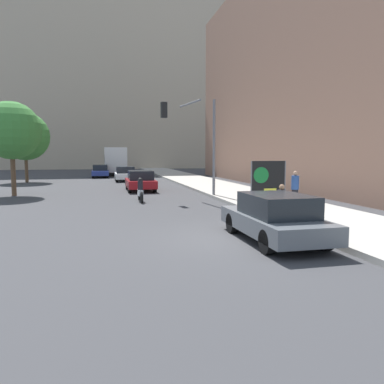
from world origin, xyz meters
name	(u,v)px	position (x,y,z in m)	size (l,w,h in m)	color
ground_plane	(233,238)	(0.00, 0.00, 0.00)	(160.00, 160.00, 0.00)	#38383A
sidewalk_curb	(222,188)	(4.45, 15.00, 0.09)	(4.37, 90.00, 0.17)	#A8A399
building_backdrop_far	(112,57)	(-2.00, 60.46, 19.96)	(52.00, 12.00, 39.92)	tan
building_backdrop_right	(314,77)	(13.48, 18.39, 8.96)	(10.00, 32.00, 17.92)	#936B56
seated_protester	(282,199)	(2.97, 2.76, 0.81)	(0.99, 0.77, 1.19)	#474C56
jogger_on_sidewalk	(295,189)	(4.56, 4.67, 0.99)	(0.34, 0.34, 1.61)	black
protest_banner	(268,181)	(3.92, 6.14, 1.24)	(1.81, 0.06, 2.04)	slate
traffic_light_pole	(195,130)	(1.30, 10.21, 3.89)	(3.23, 2.99, 5.47)	slate
parked_car_curbside	(275,218)	(1.04, -0.64, 0.70)	(1.87, 4.30, 1.39)	#565B60
car_on_road_nearest	(140,181)	(-1.34, 15.42, 0.70)	(1.87, 4.16, 1.40)	maroon
car_on_road_midblock	(125,174)	(-1.85, 25.21, 0.70)	(1.88, 4.15, 1.38)	white
car_on_road_distant	(100,171)	(-4.18, 31.54, 0.70)	(1.76, 4.42, 1.38)	navy
city_bus_on_road	(115,159)	(-2.44, 38.36, 1.90)	(2.54, 11.40, 3.30)	silver
motorcycle_on_road	(140,191)	(-1.90, 9.49, 0.55)	(0.28, 2.08, 1.28)	white
street_tree_near_curb	(11,131)	(-9.15, 14.08, 3.94)	(3.48, 3.48, 5.69)	brown
street_tree_midblock	(25,136)	(-10.58, 25.67, 4.11)	(4.28, 4.28, 6.26)	brown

